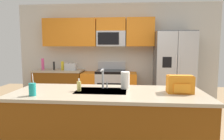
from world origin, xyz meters
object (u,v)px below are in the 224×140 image
object	(u,v)px
range_oven	(109,88)
toaster	(71,67)
backpack	(180,84)
sink_faucet	(103,77)
pepper_mill	(54,66)
paper_towel_roll	(125,80)
bottle_yellow	(62,66)
soap_dispenser	(79,86)
bottle_pink	(43,64)
drink_cup_teal	(32,89)
refrigerator	(173,70)

from	to	relation	value
range_oven	toaster	world-z (taller)	range_oven
range_oven	backpack	world-z (taller)	backpack
sink_faucet	pepper_mill	bearing A→B (deg)	125.29
range_oven	paper_towel_roll	world-z (taller)	paper_towel_roll
pepper_mill	toaster	bearing A→B (deg)	-6.32
bottle_yellow	backpack	size ratio (longest dim) A/B	0.69
range_oven	soap_dispenser	bearing A→B (deg)	-93.91
bottle_pink	paper_towel_roll	world-z (taller)	bottle_pink
sink_faucet	drink_cup_teal	distance (m)	0.94
refrigerator	paper_towel_roll	world-z (taller)	refrigerator
sink_faucet	soap_dispenser	world-z (taller)	sink_faucet
refrigerator	pepper_mill	world-z (taller)	refrigerator
sink_faucet	paper_towel_roll	xyz separation A→B (m)	(0.31, 0.03, -0.05)
drink_cup_teal	toaster	bearing A→B (deg)	96.75
bottle_pink	range_oven	bearing A→B (deg)	-1.26
refrigerator	toaster	distance (m)	2.53
refrigerator	soap_dispenser	bearing A→B (deg)	-126.52
range_oven	paper_towel_roll	bearing A→B (deg)	-78.38
refrigerator	bottle_yellow	distance (m)	2.76
toaster	backpack	xyz separation A→B (m)	(2.13, -2.34, 0.03)
sink_faucet	backpack	world-z (taller)	sink_faucet
drink_cup_teal	soap_dispenser	bearing A→B (deg)	31.70
bottle_pink	sink_faucet	xyz separation A→B (m)	(1.87, -2.24, 0.02)
toaster	pepper_mill	size ratio (longest dim) A/B	1.33
range_oven	backpack	size ratio (longest dim) A/B	4.25
bottle_yellow	sink_faucet	xyz separation A→B (m)	(1.33, -2.19, 0.06)
sink_faucet	drink_cup_teal	bearing A→B (deg)	-148.01
range_oven	pepper_mill	bearing A→B (deg)	-179.90
paper_towel_roll	bottle_pink	bearing A→B (deg)	134.63
refrigerator	bottle_pink	xyz separation A→B (m)	(-3.30, 0.11, 0.12)
paper_towel_roll	backpack	xyz separation A→B (m)	(0.71, -0.21, -0.00)
bottle_yellow	drink_cup_teal	distance (m)	2.74
refrigerator	paper_towel_roll	size ratio (longest dim) A/B	7.71
refrigerator	bottle_yellow	bearing A→B (deg)	178.76
range_oven	backpack	bearing A→B (deg)	-64.20
refrigerator	backpack	world-z (taller)	refrigerator
paper_towel_roll	range_oven	bearing A→B (deg)	101.62
bottle_pink	pepper_mill	bearing A→B (deg)	-7.40
toaster	bottle_yellow	xyz separation A→B (m)	(-0.22, 0.04, 0.02)
bottle_yellow	paper_towel_roll	size ratio (longest dim) A/B	0.92
pepper_mill	paper_towel_roll	bearing A→B (deg)	-49.27
range_oven	bottle_yellow	distance (m)	1.33
refrigerator	toaster	xyz separation A→B (m)	(-2.53, 0.02, 0.07)
bottle_pink	backpack	world-z (taller)	bottle_pink
range_oven	bottle_pink	distance (m)	1.84
backpack	soap_dispenser	bearing A→B (deg)	-179.66
bottle_yellow	drink_cup_teal	size ratio (longest dim) A/B	0.81
range_oven	sink_faucet	world-z (taller)	sink_faucet
bottle_pink	drink_cup_teal	world-z (taller)	bottle_pink
sink_faucet	backpack	xyz separation A→B (m)	(1.02, -0.18, -0.05)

